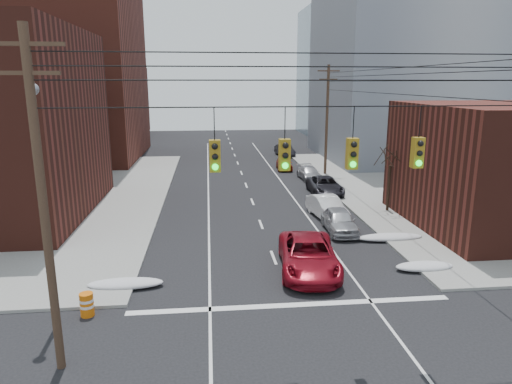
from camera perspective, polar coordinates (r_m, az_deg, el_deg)
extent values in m
cube|color=maroon|center=(62.88, -26.39, 17.42)|extent=(24.00, 20.00, 30.00)
cube|color=#491E16|center=(88.16, -21.22, 10.53)|extent=(22.00, 18.00, 12.00)
cube|color=gray|center=(60.79, 19.48, 15.83)|extent=(22.00, 20.00, 25.00)
cube|color=gray|center=(85.66, 13.08, 14.37)|extent=(20.00, 18.00, 22.00)
cylinder|color=#473323|center=(15.52, -25.00, -2.06)|extent=(0.28, 0.28, 11.00)
cube|color=#473323|center=(15.07, -26.92, 16.20)|extent=(2.20, 0.12, 0.12)
cube|color=#473323|center=(15.04, -26.59, 13.17)|extent=(1.80, 0.12, 0.12)
cylinder|color=#473323|center=(46.84, 8.84, 8.73)|extent=(0.28, 0.28, 11.00)
cube|color=#473323|center=(46.70, 9.07, 14.73)|extent=(2.20, 0.12, 0.12)
cube|color=#473323|center=(46.68, 9.03, 13.75)|extent=(1.80, 0.12, 0.12)
cylinder|color=black|center=(14.56, 7.62, 10.54)|extent=(17.00, 0.04, 0.04)
cylinder|color=black|center=(14.20, -5.24, 8.50)|extent=(0.03, 0.03, 1.00)
cube|color=olive|center=(14.32, -5.16, 4.51)|extent=(0.35, 0.30, 1.00)
sphere|color=black|center=(14.11, -5.17, 5.69)|extent=(0.20, 0.20, 0.20)
sphere|color=black|center=(14.15, -5.14, 4.41)|extent=(0.20, 0.20, 0.20)
sphere|color=#0CE526|center=(14.21, -5.12, 3.13)|extent=(0.20, 0.20, 0.20)
cylinder|color=black|center=(14.40, 3.64, 8.60)|extent=(0.03, 0.03, 1.00)
cube|color=olive|center=(14.52, 3.58, 4.67)|extent=(0.35, 0.30, 1.00)
sphere|color=black|center=(14.31, 3.72, 5.83)|extent=(0.20, 0.20, 0.20)
sphere|color=black|center=(14.35, 3.70, 4.56)|extent=(0.20, 0.20, 0.20)
sphere|color=#0CE526|center=(14.41, 3.68, 3.31)|extent=(0.20, 0.20, 0.20)
cylinder|color=black|center=(14.92, 12.10, 8.51)|extent=(0.03, 0.03, 1.00)
cube|color=olive|center=(15.04, 11.91, 4.71)|extent=(0.35, 0.30, 1.00)
sphere|color=black|center=(14.83, 12.17, 5.83)|extent=(0.20, 0.20, 0.20)
sphere|color=black|center=(14.88, 12.11, 4.61)|extent=(0.20, 0.20, 0.20)
sphere|color=#0CE526|center=(14.93, 12.05, 3.40)|extent=(0.20, 0.20, 0.20)
cylinder|color=black|center=(15.74, 19.82, 8.26)|extent=(0.03, 0.03, 1.00)
cube|color=olive|center=(15.85, 19.53, 4.67)|extent=(0.35, 0.30, 1.00)
sphere|color=black|center=(15.66, 19.88, 5.72)|extent=(0.20, 0.20, 0.20)
sphere|color=black|center=(15.70, 19.79, 4.57)|extent=(0.20, 0.20, 0.20)
sphere|color=#0CE526|center=(15.75, 19.70, 3.42)|extent=(0.20, 0.20, 0.20)
cylinder|color=gray|center=(18.83, -24.70, -2.59)|extent=(0.18, 0.18, 9.00)
sphere|color=gray|center=(18.20, -26.15, 11.47)|extent=(0.44, 0.44, 0.44)
cylinder|color=black|center=(34.59, 16.24, 0.36)|extent=(0.20, 0.20, 3.50)
cylinder|color=black|center=(34.41, 17.01, 4.19)|extent=(0.27, 0.82, 1.19)
cylinder|color=black|center=(34.75, 16.49, 4.45)|extent=(1.17, 0.54, 1.38)
cylinder|color=black|center=(34.66, 15.39, 4.56)|extent=(1.44, 1.00, 1.48)
cylinder|color=black|center=(34.06, 15.84, 4.18)|extent=(0.17, 0.84, 1.19)
cylinder|color=black|center=(33.59, 16.06, 4.18)|extent=(0.82, 0.99, 1.40)
cylinder|color=black|center=(33.39, 17.16, 4.11)|extent=(1.74, 0.21, 1.43)
cylinder|color=black|center=(34.08, 17.16, 4.09)|extent=(0.48, 0.73, 1.20)
ellipsoid|color=silver|center=(22.48, -16.01, -10.95)|extent=(3.50, 1.08, 0.42)
ellipsoid|color=silver|center=(25.02, 20.30, -8.71)|extent=(3.00, 1.08, 0.42)
ellipsoid|color=silver|center=(28.85, 16.41, -5.44)|extent=(4.00, 1.08, 0.42)
imported|color=maroon|center=(23.37, 6.58, -7.83)|extent=(3.46, 6.36, 1.69)
imported|color=#ADAEB2|center=(29.59, 10.38, -3.52)|extent=(1.95, 4.48, 1.50)
imported|color=silver|center=(32.42, 8.88, -1.91)|extent=(2.17, 4.82, 1.54)
imported|color=black|center=(39.23, 8.62, 0.78)|extent=(2.59, 5.40, 1.49)
imported|color=#A8A9AD|center=(45.09, 6.68, 2.36)|extent=(2.03, 4.46, 1.27)
imported|color=maroon|center=(50.00, 3.54, 3.59)|extent=(1.87, 4.07, 1.35)
imported|color=black|center=(59.30, 3.60, 5.23)|extent=(2.19, 4.69, 1.49)
imported|color=beige|center=(35.28, -26.36, -1.85)|extent=(4.07, 1.57, 1.32)
imported|color=#B6B6BB|center=(42.75, -22.43, 1.12)|extent=(5.45, 3.07, 1.44)
imported|color=black|center=(34.71, -27.19, -2.07)|extent=(5.29, 3.03, 1.44)
imported|color=#B2B2B7|center=(42.22, -28.79, 0.24)|extent=(4.22, 3.06, 1.33)
cylinder|color=#D9630B|center=(20.39, -20.39, -13.05)|extent=(0.66, 0.66, 0.99)
cylinder|color=white|center=(20.31, -20.43, -12.55)|extent=(0.67, 0.67, 0.12)
cylinder|color=white|center=(20.41, -20.37, -13.18)|extent=(0.67, 0.67, 0.12)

